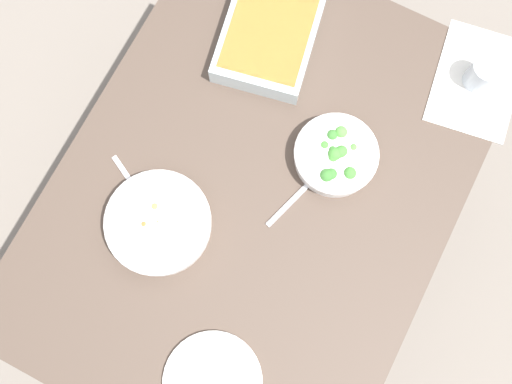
{
  "coord_description": "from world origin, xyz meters",
  "views": [
    {
      "loc": [
        -0.28,
        -0.14,
        2.14
      ],
      "look_at": [
        0.0,
        0.0,
        0.74
      ],
      "focal_mm": 42.57,
      "sensor_mm": 36.0,
      "label": 1
    }
  ],
  "objects_px": {
    "baking_dish": "(270,33)",
    "spoon_spare": "(486,67)",
    "spoon_by_broccoli": "(301,192)",
    "broccoli_bowl": "(336,155)",
    "drink_cup": "(482,75)",
    "stew_bowl": "(159,223)",
    "spoon_by_stew": "(140,194)",
    "side_plate": "(213,382)"
  },
  "relations": [
    {
      "from": "baking_dish",
      "to": "side_plate",
      "type": "height_order",
      "value": "baking_dish"
    },
    {
      "from": "baking_dish",
      "to": "side_plate",
      "type": "relative_size",
      "value": 1.53
    },
    {
      "from": "spoon_spare",
      "to": "spoon_by_broccoli",
      "type": "bearing_deg",
      "value": 151.63
    },
    {
      "from": "baking_dish",
      "to": "drink_cup",
      "type": "height_order",
      "value": "drink_cup"
    },
    {
      "from": "stew_bowl",
      "to": "spoon_spare",
      "type": "bearing_deg",
      "value": -36.18
    },
    {
      "from": "stew_bowl",
      "to": "baking_dish",
      "type": "height_order",
      "value": "same"
    },
    {
      "from": "baking_dish",
      "to": "spoon_by_broccoli",
      "type": "distance_m",
      "value": 0.4
    },
    {
      "from": "stew_bowl",
      "to": "spoon_by_broccoli",
      "type": "relative_size",
      "value": 1.41
    },
    {
      "from": "baking_dish",
      "to": "spoon_by_stew",
      "type": "distance_m",
      "value": 0.5
    },
    {
      "from": "broccoli_bowl",
      "to": "drink_cup",
      "type": "bearing_deg",
      "value": -33.58
    },
    {
      "from": "stew_bowl",
      "to": "baking_dish",
      "type": "relative_size",
      "value": 0.73
    },
    {
      "from": "side_plate",
      "to": "spoon_spare",
      "type": "xyz_separation_m",
      "value": [
        0.96,
        -0.25,
        -0.0
      ]
    },
    {
      "from": "baking_dish",
      "to": "side_plate",
      "type": "xyz_separation_m",
      "value": [
        -0.79,
        -0.26,
        -0.03
      ]
    },
    {
      "from": "broccoli_bowl",
      "to": "side_plate",
      "type": "distance_m",
      "value": 0.58
    },
    {
      "from": "stew_bowl",
      "to": "spoon_by_broccoli",
      "type": "bearing_deg",
      "value": -49.15
    },
    {
      "from": "spoon_spare",
      "to": "spoon_by_stew",
      "type": "bearing_deg",
      "value": 138.16
    },
    {
      "from": "spoon_by_broccoli",
      "to": "side_plate",
      "type": "bearing_deg",
      "value": -177.97
    },
    {
      "from": "stew_bowl",
      "to": "side_plate",
      "type": "xyz_separation_m",
      "value": [
        -0.25,
        -0.27,
        -0.03
      ]
    },
    {
      "from": "stew_bowl",
      "to": "spoon_spare",
      "type": "distance_m",
      "value": 0.88
    },
    {
      "from": "spoon_by_stew",
      "to": "drink_cup",
      "type": "bearing_deg",
      "value": -43.45
    },
    {
      "from": "broccoli_bowl",
      "to": "spoon_by_stew",
      "type": "relative_size",
      "value": 1.22
    },
    {
      "from": "drink_cup",
      "to": "side_plate",
      "type": "distance_m",
      "value": 0.95
    },
    {
      "from": "broccoli_bowl",
      "to": "side_plate",
      "type": "bearing_deg",
      "value": 178.25
    },
    {
      "from": "baking_dish",
      "to": "drink_cup",
      "type": "distance_m",
      "value": 0.52
    },
    {
      "from": "drink_cup",
      "to": "spoon_by_stew",
      "type": "bearing_deg",
      "value": 136.55
    },
    {
      "from": "spoon_by_stew",
      "to": "stew_bowl",
      "type": "bearing_deg",
      "value": -117.62
    },
    {
      "from": "stew_bowl",
      "to": "drink_cup",
      "type": "bearing_deg",
      "value": -37.59
    },
    {
      "from": "broccoli_bowl",
      "to": "spoon_by_broccoli",
      "type": "distance_m",
      "value": 0.12
    },
    {
      "from": "stew_bowl",
      "to": "broccoli_bowl",
      "type": "height_order",
      "value": "broccoli_bowl"
    },
    {
      "from": "drink_cup",
      "to": "spoon_by_broccoli",
      "type": "xyz_separation_m",
      "value": [
        -0.45,
        0.26,
        -0.03
      ]
    },
    {
      "from": "spoon_by_broccoli",
      "to": "broccoli_bowl",
      "type": "bearing_deg",
      "value": -17.57
    },
    {
      "from": "stew_bowl",
      "to": "baking_dish",
      "type": "distance_m",
      "value": 0.54
    },
    {
      "from": "baking_dish",
      "to": "spoon_spare",
      "type": "relative_size",
      "value": 1.91
    },
    {
      "from": "broccoli_bowl",
      "to": "spoon_spare",
      "type": "relative_size",
      "value": 1.13
    },
    {
      "from": "spoon_by_broccoli",
      "to": "spoon_spare",
      "type": "bearing_deg",
      "value": -28.37
    },
    {
      "from": "stew_bowl",
      "to": "spoon_by_stew",
      "type": "height_order",
      "value": "stew_bowl"
    },
    {
      "from": "side_plate",
      "to": "spoon_spare",
      "type": "relative_size",
      "value": 1.25
    },
    {
      "from": "spoon_by_stew",
      "to": "side_plate",
      "type": "bearing_deg",
      "value": -129.86
    },
    {
      "from": "drink_cup",
      "to": "spoon_by_stew",
      "type": "relative_size",
      "value": 0.52
    },
    {
      "from": "stew_bowl",
      "to": "spoon_by_stew",
      "type": "bearing_deg",
      "value": 62.38
    },
    {
      "from": "broccoli_bowl",
      "to": "spoon_by_stew",
      "type": "distance_m",
      "value": 0.47
    },
    {
      "from": "spoon_by_stew",
      "to": "spoon_spare",
      "type": "bearing_deg",
      "value": -41.84
    }
  ]
}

